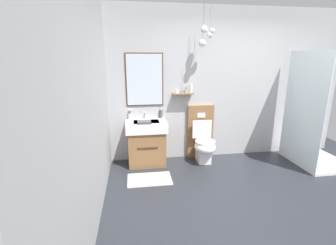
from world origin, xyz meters
TOP-DOWN VIEW (x-y plane):
  - ground_plane at (0.00, 0.00)m, footprint 5.69×4.79m
  - wall_back at (-0.02, 1.73)m, footprint 4.49×0.62m
  - wall_left at (-2.18, 0.00)m, footprint 0.12×3.59m
  - bath_mat at (-1.48, 0.86)m, footprint 0.68×0.44m
  - vanity_sink_left at (-1.48, 1.46)m, footprint 0.70×0.51m
  - tap_on_left_sink at (-1.48, 1.65)m, footprint 0.03×0.13m
  - toilet at (-0.47, 1.47)m, footprint 0.48×0.62m
  - toothbrush_cup at (-1.75, 1.63)m, footprint 0.07×0.07m
  - soap_dispenser at (-1.21, 1.64)m, footprint 0.06×0.06m
  - folded_hand_towel at (-1.52, 1.31)m, footprint 0.22×0.16m
  - shower_tray at (1.39, 1.05)m, footprint 0.89×0.98m

SIDE VIEW (x-z plane):
  - ground_plane at x=0.00m, z-range -0.10..0.00m
  - bath_mat at x=-1.48m, z-range 0.00..0.01m
  - toilet at x=-0.47m, z-range -0.12..0.88m
  - vanity_sink_left at x=-1.48m, z-range 0.02..0.80m
  - shower_tray at x=1.39m, z-range -0.55..1.40m
  - folded_hand_towel at x=-1.52m, z-range 0.78..0.83m
  - toothbrush_cup at x=-1.75m, z-range 0.75..0.94m
  - tap_on_left_sink at x=-1.48m, z-range 0.80..0.91m
  - soap_dispenser at x=-1.21m, z-range 0.77..0.96m
  - wall_left at x=-2.18m, z-range 0.00..2.70m
  - wall_back at x=-0.02m, z-range 0.00..2.70m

